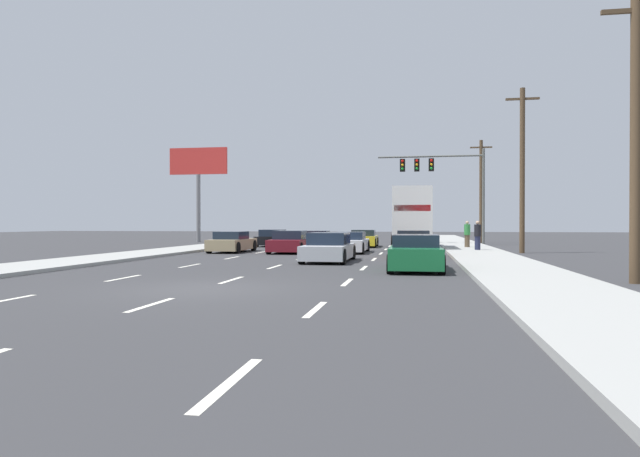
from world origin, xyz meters
TOP-DOWN VIEW (x-y plane):
  - ground_plane at (0.00, 25.00)m, footprint 140.00×140.00m
  - sidewalk_right at (8.55, 20.00)m, footprint 3.19×80.00m
  - sidewalk_left at (-8.55, 20.00)m, footprint 3.19×80.00m
  - lane_markings at (-0.00, 22.19)m, footprint 6.94×62.00m
  - car_black at (-4.87, 25.55)m, footprint 1.88×4.09m
  - car_tan at (-5.12, 17.28)m, footprint 1.85×4.32m
  - car_red at (-1.58, 25.46)m, footprint 1.92×4.15m
  - car_maroon at (-1.67, 17.20)m, footprint 2.06×4.66m
  - car_yellow at (1.67, 25.59)m, footprint 1.96×4.29m
  - car_white at (1.64, 17.81)m, footprint 1.88×4.51m
  - car_silver at (1.58, 10.44)m, footprint 1.93×4.48m
  - box_truck at (5.03, 22.61)m, footprint 2.58×7.68m
  - car_orange at (5.15, 14.21)m, footprint 1.89×4.43m
  - car_green at (5.28, 6.68)m, footprint 1.90×4.54m
  - traffic_signal_mast at (6.72, 30.22)m, footprint 8.05×0.69m
  - utility_pole_near at (11.23, 3.19)m, footprint 1.80×0.28m
  - utility_pole_mid at (11.09, 18.99)m, footprint 1.80×0.28m
  - utility_pole_far at (10.64, 34.91)m, footprint 1.80×0.28m
  - roadside_billboard at (-13.60, 33.07)m, footprint 5.27×0.36m
  - pedestrian_near_corner at (8.49, 23.09)m, footprint 0.38×0.38m
  - pedestrian_mid_block at (8.75, 19.43)m, footprint 0.38×0.38m

SIDE VIEW (x-z plane):
  - ground_plane at x=0.00m, z-range 0.00..0.00m
  - lane_markings at x=0.00m, z-range 0.00..0.01m
  - sidewalk_right at x=8.55m, z-range 0.00..0.14m
  - sidewalk_left at x=-8.55m, z-range 0.00..0.14m
  - car_red at x=-1.58m, z-range -0.04..1.09m
  - car_white at x=1.64m, z-range -0.05..1.12m
  - car_yellow at x=1.67m, z-range -0.05..1.14m
  - car_tan at x=-5.12m, z-range -0.04..1.14m
  - car_black at x=-4.87m, z-range -0.04..1.16m
  - car_maroon at x=-1.67m, z-range -0.06..1.18m
  - car_silver at x=1.58m, z-range -0.05..1.20m
  - car_orange at x=5.15m, z-range -0.07..1.24m
  - car_green at x=5.28m, z-range -0.03..1.22m
  - pedestrian_mid_block at x=8.75m, z-range 0.14..1.79m
  - pedestrian_near_corner at x=8.49m, z-range 0.14..1.79m
  - box_truck at x=5.03m, z-range 0.24..4.06m
  - utility_pole_near at x=11.23m, z-range 0.14..8.22m
  - utility_pole_far at x=10.64m, z-range 0.14..8.75m
  - utility_pole_mid at x=11.09m, z-range 0.14..9.28m
  - traffic_signal_mast at x=6.72m, z-range 1.95..9.25m
  - roadside_billboard at x=-13.60m, z-range 1.99..10.28m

